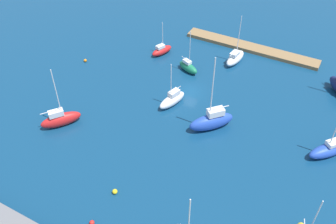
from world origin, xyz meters
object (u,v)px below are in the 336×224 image
sailboat_green_inner_mooring (188,67)px  sailboat_white_near_pier (235,58)px  mooring_buoy_orange (85,60)px  mooring_buoy_yellow (115,192)px  sailboat_blue_outer_mooring (212,121)px  pier_dock (251,48)px  sailboat_blue_west_end (329,149)px  mooring_buoy_red (92,223)px  sailboat_red_lone_north (162,50)px  sailboat_red_off_beacon (61,119)px  sailboat_white_along_channel (172,99)px

sailboat_green_inner_mooring → sailboat_white_near_pier: (-6.85, -7.10, 0.11)m
mooring_buoy_orange → mooring_buoy_yellow: 33.14m
sailboat_white_near_pier → sailboat_blue_outer_mooring: bearing=-162.3°
pier_dock → sailboat_blue_west_end: (-19.71, 22.76, 0.75)m
mooring_buoy_red → mooring_buoy_yellow: mooring_buoy_yellow is taller
pier_dock → sailboat_red_lone_north: size_ratio=4.00×
sailboat_blue_west_end → mooring_buoy_red: 35.44m
sailboat_green_inner_mooring → sailboat_white_near_pier: 9.87m
pier_dock → mooring_buoy_red: pier_dock is taller
pier_dock → sailboat_blue_west_end: bearing=130.9°
sailboat_green_inner_mooring → sailboat_red_lone_north: 7.92m
pier_dock → mooring_buoy_yellow: bearing=84.4°
pier_dock → sailboat_red_lone_north: 18.64m
mooring_buoy_orange → sailboat_green_inner_mooring: bearing=-160.7°
mooring_buoy_red → mooring_buoy_yellow: 5.29m
sailboat_blue_west_end → sailboat_red_off_beacon: bearing=-30.0°
sailboat_red_lone_north → mooring_buoy_yellow: bearing=-140.1°
pier_dock → sailboat_white_along_channel: size_ratio=3.33×
pier_dock → mooring_buoy_red: size_ratio=42.87×
pier_dock → mooring_buoy_yellow: (4.29, 43.66, -0.01)m
sailboat_red_off_beacon → sailboat_red_lone_north: 26.49m
sailboat_white_along_channel → mooring_buoy_orange: (21.36, -3.42, -0.76)m
sailboat_white_near_pier → sailboat_red_lone_north: sailboat_white_near_pier is taller
sailboat_blue_outer_mooring → mooring_buoy_yellow: bearing=23.2°
sailboat_blue_west_end → sailboat_white_near_pier: sailboat_white_near_pier is taller
sailboat_white_along_channel → mooring_buoy_red: (-2.03, 25.49, -0.73)m
sailboat_green_inner_mooring → sailboat_white_along_channel: bearing=-57.9°
sailboat_blue_west_end → mooring_buoy_orange: sailboat_blue_west_end is taller
sailboat_green_inner_mooring → mooring_buoy_orange: bearing=-139.4°
pier_dock → sailboat_green_inner_mooring: bearing=58.6°
sailboat_blue_outer_mooring → mooring_buoy_yellow: (6.36, 17.95, -1.18)m
pier_dock → sailboat_green_inner_mooring: sailboat_green_inner_mooring is taller
sailboat_white_along_channel → mooring_buoy_yellow: size_ratio=11.84×
pier_dock → sailboat_blue_outer_mooring: sailboat_blue_outer_mooring is taller
sailboat_white_along_channel → mooring_buoy_yellow: (-1.89, 20.20, -0.71)m
mooring_buoy_orange → sailboat_white_near_pier: bearing=-152.1°
sailboat_blue_outer_mooring → mooring_buoy_red: bearing=27.7°
mooring_buoy_red → mooring_buoy_orange: mooring_buoy_red is taller
sailboat_red_off_beacon → sailboat_white_near_pier: bearing=5.8°
sailboat_blue_west_end → mooring_buoy_red: bearing=-1.6°
sailboat_blue_west_end → mooring_buoy_orange: size_ratio=15.98×
sailboat_white_near_pier → mooring_buoy_orange: 29.73m
mooring_buoy_yellow → sailboat_red_lone_north: bearing=-71.4°
sailboat_blue_west_end → mooring_buoy_orange: 47.32m
sailboat_blue_west_end → sailboat_red_lone_north: bearing=-68.7°
sailboat_red_lone_north → pier_dock: bearing=-34.8°
sailboat_white_near_pier → mooring_buoy_red: size_ratio=15.15×
sailboat_white_along_channel → sailboat_red_lone_north: bearing=-128.0°
sailboat_blue_outer_mooring → sailboat_white_near_pier: size_ratio=1.36×
sailboat_red_off_beacon → sailboat_green_inner_mooring: bearing=10.6°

